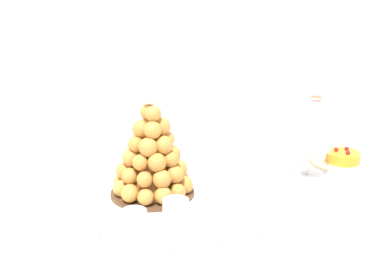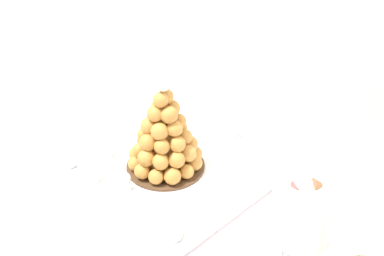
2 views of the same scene
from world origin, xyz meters
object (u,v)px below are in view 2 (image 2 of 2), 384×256
object	(u,v)px
serving_tray	(148,177)
creme_brulee_ramekin	(101,148)
wine_glass	(234,109)
macaron_goblet	(303,210)
croquembouche	(165,136)
dessert_cup_right	(170,226)
dessert_cup_mid_left	(89,173)
dessert_cup_centre	(119,187)
dessert_cup_mid_right	(139,205)
dessert_cup_left	(67,156)

from	to	relation	value
serving_tray	creme_brulee_ramekin	world-z (taller)	creme_brulee_ramekin
wine_glass	macaron_goblet	bearing A→B (deg)	-33.97
croquembouche	dessert_cup_right	world-z (taller)	croquembouche
dessert_cup_mid_left	creme_brulee_ramekin	distance (m)	0.14
dessert_cup_centre	dessert_cup_right	xyz separation A→B (m)	(0.20, -0.01, 0.00)
serving_tray	creme_brulee_ramekin	size ratio (longest dim) A/B	6.15
dessert_cup_right	macaron_goblet	distance (m)	0.31
macaron_goblet	wine_glass	world-z (taller)	macaron_goblet
dessert_cup_centre	creme_brulee_ramekin	bearing A→B (deg)	156.20
macaron_goblet	dessert_cup_mid_right	bearing A→B (deg)	-159.32
dessert_cup_right	dessert_cup_left	bearing A→B (deg)	-178.83
serving_tray	croquembouche	xyz separation A→B (m)	(0.00, 0.06, 0.11)
croquembouche	wine_glass	bearing A→B (deg)	82.52
dessert_cup_mid_right	macaron_goblet	size ratio (longest dim) A/B	0.23
croquembouche	wine_glass	distance (m)	0.25
dessert_cup_right	wine_glass	bearing A→B (deg)	111.68
croquembouche	creme_brulee_ramekin	bearing A→B (deg)	-157.88
dessert_cup_centre	dessert_cup_right	bearing A→B (deg)	-2.38
dessert_cup_right	creme_brulee_ramekin	size ratio (longest dim) A/B	0.69
dessert_cup_left	dessert_cup_right	size ratio (longest dim) A/B	0.90
macaron_goblet	dessert_cup_mid_left	bearing A→B (deg)	-165.09
wine_glass	dessert_cup_right	bearing A→B (deg)	-68.32
dessert_cup_left	macaron_goblet	distance (m)	0.70
dessert_cup_left	serving_tray	bearing A→B (deg)	29.68
dessert_cup_right	creme_brulee_ramekin	bearing A→B (deg)	166.64
serving_tray	dessert_cup_left	distance (m)	0.24
croquembouche	creme_brulee_ramekin	xyz separation A→B (m)	(-0.19, -0.08, -0.09)
dessert_cup_mid_right	creme_brulee_ramekin	bearing A→B (deg)	161.87
dessert_cup_mid_left	creme_brulee_ramekin	size ratio (longest dim) A/B	0.62
serving_tray	dessert_cup_mid_right	xyz separation A→B (m)	(0.09, -0.11, 0.03)
macaron_goblet	wine_glass	xyz separation A→B (m)	(-0.42, 0.29, -0.05)
wine_glass	croquembouche	bearing A→B (deg)	-97.48
creme_brulee_ramekin	dessert_cup_left	bearing A→B (deg)	-100.29
serving_tray	dessert_cup_right	world-z (taller)	dessert_cup_right
dessert_cup_right	creme_brulee_ramekin	distance (m)	0.41
dessert_cup_left	dessert_cup_right	xyz separation A→B (m)	(0.41, 0.01, 0.00)
creme_brulee_ramekin	dessert_cup_right	bearing A→B (deg)	-13.36
creme_brulee_ramekin	macaron_goblet	size ratio (longest dim) A/B	0.36
serving_tray	dessert_cup_mid_left	world-z (taller)	dessert_cup_mid_left
serving_tray	dessert_cup_mid_right	distance (m)	0.15
dessert_cup_centre	dessert_cup_mid_right	world-z (taller)	dessert_cup_centre
dessert_cup_mid_right	wine_glass	xyz separation A→B (m)	(-0.06, 0.42, 0.08)
croquembouche	macaron_goblet	xyz separation A→B (m)	(0.46, -0.03, 0.04)
serving_tray	dessert_cup_mid_left	bearing A→B (deg)	-129.82
dessert_cup_right	macaron_goblet	size ratio (longest dim) A/B	0.25
serving_tray	wine_glass	xyz separation A→B (m)	(0.04, 0.32, 0.10)
serving_tray	dessert_cup_left	size ratio (longest dim) A/B	9.93
dessert_cup_mid_right	macaron_goblet	xyz separation A→B (m)	(0.37, 0.14, 0.12)
dessert_cup_mid_right	creme_brulee_ramekin	xyz separation A→B (m)	(-0.28, 0.09, -0.01)
dessert_cup_centre	macaron_goblet	distance (m)	0.49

